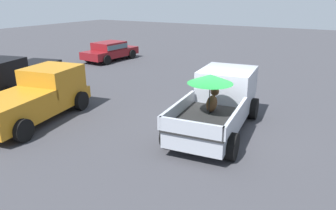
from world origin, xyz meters
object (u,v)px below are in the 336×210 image
at_px(pickup_truck_far, 15,75).
at_px(parked_sedan_far, 110,50).
at_px(pickup_truck_red, 37,96).
at_px(pickup_truck_main, 220,100).

relative_size(pickup_truck_far, parked_sedan_far, 1.16).
xyz_separation_m(pickup_truck_far, parked_sedan_far, (8.62, 1.33, -0.13)).
bearing_deg(pickup_truck_red, parked_sedan_far, 15.85).
bearing_deg(pickup_truck_main, pickup_truck_far, 89.33).
distance_m(pickup_truck_main, pickup_truck_far, 10.00).
bearing_deg(pickup_truck_far, pickup_truck_main, 81.62).
relative_size(pickup_truck_main, parked_sedan_far, 1.19).
bearing_deg(pickup_truck_main, parked_sedan_far, 49.88).
distance_m(pickup_truck_main, parked_sedan_far, 13.69).
relative_size(pickup_truck_red, pickup_truck_far, 0.99).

